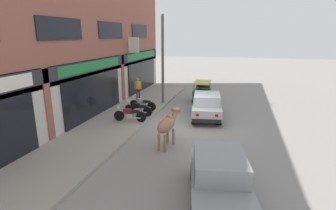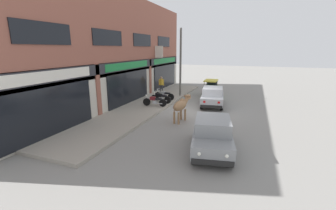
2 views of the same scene
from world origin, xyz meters
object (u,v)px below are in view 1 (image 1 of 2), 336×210
object	(u,v)px
cow	(167,125)
motorcycle_1	(138,109)
pedestrian	(138,87)
auto_rickshaw	(202,93)
car_0	(219,176)
motorcycle_0	(130,114)
car_1	(207,105)
utility_pole	(163,60)
motorcycle_2	(143,104)

from	to	relation	value
cow	motorcycle_1	size ratio (longest dim) A/B	1.19
pedestrian	auto_rickshaw	bearing A→B (deg)	-73.59
car_0	motorcycle_0	xyz separation A→B (m)	(5.66, 5.25, -0.27)
motorcycle_0	pedestrian	xyz separation A→B (m)	(4.60, 1.36, 0.60)
car_1	utility_pole	size ratio (longest dim) A/B	0.64
pedestrian	utility_pole	world-z (taller)	utility_pole
cow	pedestrian	distance (m)	8.03
car_1	utility_pole	bearing A→B (deg)	56.23
car_1	pedestrian	world-z (taller)	pedestrian
motorcycle_1	utility_pole	world-z (taller)	utility_pole
cow	car_1	world-z (taller)	cow
pedestrian	motorcycle_1	bearing A→B (deg)	-158.27
cow	motorcycle_2	xyz separation A→B (m)	(4.61, 2.90, -0.46)
pedestrian	cow	bearing A→B (deg)	-149.22
car_0	car_1	distance (m)	7.96
cow	motorcycle_0	bearing A→B (deg)	50.12
car_0	pedestrian	size ratio (longest dim) A/B	2.37
motorcycle_1	motorcycle_2	size ratio (longest dim) A/B	1.00
car_1	motorcycle_0	size ratio (longest dim) A/B	2.07
car_1	auto_rickshaw	distance (m)	3.81
auto_rickshaw	motorcycle_2	xyz separation A→B (m)	(-3.59, 3.23, -0.11)
car_0	pedestrian	world-z (taller)	pedestrian
car_0	motorcycle_2	size ratio (longest dim) A/B	2.10
motorcycle_0	motorcycle_1	world-z (taller)	same
car_0	motorcycle_2	distance (m)	9.63
motorcycle_1	pedestrian	xyz separation A→B (m)	(3.40, 1.36, 0.60)
motorcycle_0	pedestrian	size ratio (longest dim) A/B	1.13
motorcycle_1	utility_pole	xyz separation A→B (m)	(3.20, -0.57, 2.54)
auto_rickshaw	pedestrian	bearing A→B (deg)	106.41
motorcycle_2	motorcycle_0	bearing A→B (deg)	-176.38
utility_pole	cow	bearing A→B (deg)	-161.96
car_0	motorcycle_2	world-z (taller)	car_0
motorcycle_2	cow	bearing A→B (deg)	-147.83
car_1	utility_pole	xyz separation A→B (m)	(2.21, 3.31, 2.28)
cow	car_0	distance (m)	4.19
car_1	pedestrian	xyz separation A→B (m)	(2.41, 5.24, 0.33)
car_0	motorcycle_1	size ratio (longest dim) A/B	2.11
car_0	utility_pole	distance (m)	11.32
car_1	utility_pole	world-z (taller)	utility_pole
auto_rickshaw	motorcycle_0	world-z (taller)	auto_rickshaw
motorcycle_1	car_0	bearing A→B (deg)	-142.58
auto_rickshaw	motorcycle_2	size ratio (longest dim) A/B	1.11
car_0	motorcycle_0	distance (m)	7.72
cow	pedestrian	xyz separation A→B (m)	(6.90, 4.11, 0.14)
motorcycle_0	pedestrian	bearing A→B (deg)	16.42
motorcycle_1	motorcycle_2	bearing A→B (deg)	7.51
car_1	motorcycle_2	size ratio (longest dim) A/B	2.08
car_0	auto_rickshaw	distance (m)	11.77
car_0	pedestrian	xyz separation A→B (m)	(10.26, 6.60, 0.33)
car_0	cow	bearing A→B (deg)	36.57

